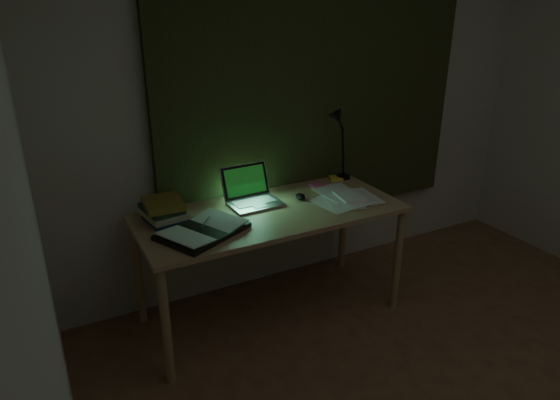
{
  "coord_description": "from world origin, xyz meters",
  "views": [
    {
      "loc": [
        -1.73,
        -0.8,
        1.87
      ],
      "look_at": [
        -0.54,
        1.46,
        0.82
      ],
      "focal_mm": 32.0,
      "sensor_mm": 36.0,
      "label": 1
    }
  ],
  "objects_px": {
    "desk": "(271,264)",
    "desk_lamp": "(345,142)",
    "loose_papers": "(341,197)",
    "book_stack": "(163,210)",
    "open_textbook": "(203,230)",
    "laptop": "(255,188)"
  },
  "relations": [
    {
      "from": "desk",
      "to": "desk_lamp",
      "type": "xyz_separation_m",
      "value": [
        0.7,
        0.27,
        0.61
      ]
    },
    {
      "from": "desk",
      "to": "loose_papers",
      "type": "xyz_separation_m",
      "value": [
        0.47,
        -0.03,
        0.36
      ]
    },
    {
      "from": "book_stack",
      "to": "open_textbook",
      "type": "bearing_deg",
      "value": -60.52
    },
    {
      "from": "book_stack",
      "to": "desk_lamp",
      "type": "bearing_deg",
      "value": 5.3
    },
    {
      "from": "desk",
      "to": "loose_papers",
      "type": "relative_size",
      "value": 4.53
    },
    {
      "from": "desk",
      "to": "desk_lamp",
      "type": "relative_size",
      "value": 3.01
    },
    {
      "from": "desk_lamp",
      "to": "open_textbook",
      "type": "bearing_deg",
      "value": -174.44
    },
    {
      "from": "desk",
      "to": "laptop",
      "type": "relative_size",
      "value": 4.53
    },
    {
      "from": "loose_papers",
      "to": "book_stack",
      "type": "bearing_deg",
      "value": 170.1
    },
    {
      "from": "laptop",
      "to": "loose_papers",
      "type": "distance_m",
      "value": 0.54
    },
    {
      "from": "laptop",
      "to": "loose_papers",
      "type": "bearing_deg",
      "value": -18.42
    },
    {
      "from": "open_textbook",
      "to": "book_stack",
      "type": "height_order",
      "value": "book_stack"
    },
    {
      "from": "laptop",
      "to": "desk_lamp",
      "type": "relative_size",
      "value": 0.66
    },
    {
      "from": "loose_papers",
      "to": "desk",
      "type": "bearing_deg",
      "value": 175.98
    },
    {
      "from": "open_textbook",
      "to": "laptop",
      "type": "bearing_deg",
      "value": 1.83
    },
    {
      "from": "open_textbook",
      "to": "loose_papers",
      "type": "bearing_deg",
      "value": -21.97
    },
    {
      "from": "book_stack",
      "to": "desk_lamp",
      "type": "height_order",
      "value": "desk_lamp"
    },
    {
      "from": "desk",
      "to": "book_stack",
      "type": "relative_size",
      "value": 6.45
    },
    {
      "from": "loose_papers",
      "to": "desk_lamp",
      "type": "xyz_separation_m",
      "value": [
        0.23,
        0.3,
        0.25
      ]
    },
    {
      "from": "loose_papers",
      "to": "desk_lamp",
      "type": "bearing_deg",
      "value": 53.45
    },
    {
      "from": "laptop",
      "to": "desk_lamp",
      "type": "distance_m",
      "value": 0.77
    },
    {
      "from": "open_textbook",
      "to": "loose_papers",
      "type": "distance_m",
      "value": 0.92
    }
  ]
}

